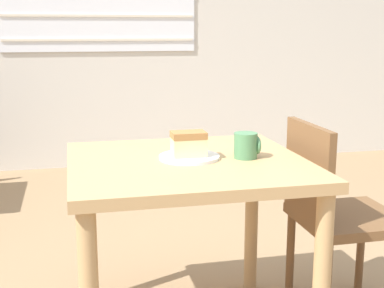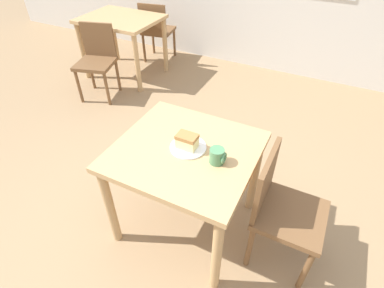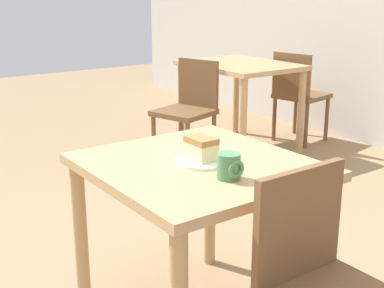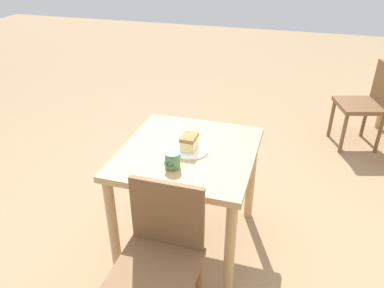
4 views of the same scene
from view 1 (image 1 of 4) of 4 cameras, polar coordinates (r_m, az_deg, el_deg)
The scene contains 6 objects.
wall_back at distance 4.78m, azimuth -8.39°, elevation 14.44°, with size 10.00×0.10×2.80m.
dining_table_near at distance 2.00m, azimuth -0.50°, elevation -4.89°, with size 0.86×0.81×0.73m.
chair_near_window at distance 2.30m, azimuth 14.96°, elevation -6.95°, with size 0.41×0.41×0.84m.
plate at distance 1.98m, azimuth -0.28°, elevation -1.39°, with size 0.23×0.23×0.01m.
cake_slice at distance 1.97m, azimuth -0.37°, elevation 0.03°, with size 0.13×0.09×0.09m.
coffee_mug at distance 1.99m, azimuth 5.85°, elevation -0.16°, with size 0.10×0.09×0.10m.
Camera 1 is at (-0.39, -1.73, 1.20)m, focal length 50.00 mm.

